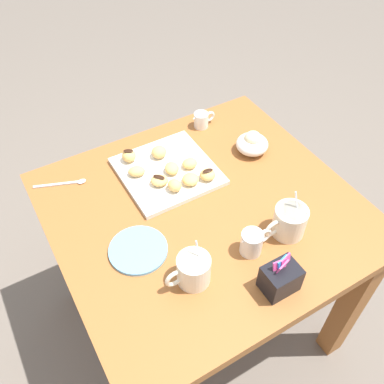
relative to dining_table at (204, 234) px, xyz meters
name	(u,v)px	position (x,y,z in m)	size (l,w,h in m)	color
ground_plane	(201,317)	(0.00, 0.00, -0.58)	(8.00, 8.00, 0.00)	#665B51
dining_table	(204,234)	(0.00, 0.00, 0.00)	(0.89, 0.84, 0.71)	#935628
pastry_plate_square	(167,171)	(0.03, -0.19, 0.14)	(0.29, 0.29, 0.02)	silver
coffee_mug_cream_left	(289,221)	(-0.15, 0.20, 0.18)	(0.13, 0.09, 0.14)	silver
coffee_mug_cream_right	(193,270)	(0.16, 0.20, 0.18)	(0.12, 0.09, 0.13)	silver
cream_pitcher_white	(252,242)	(-0.03, 0.20, 0.18)	(0.10, 0.06, 0.07)	silver
sugar_caddy	(280,278)	(-0.02, 0.33, 0.18)	(0.09, 0.07, 0.11)	black
ice_cream_bowl	(252,143)	(-0.27, -0.14, 0.17)	(0.11, 0.11, 0.08)	silver
chocolate_sauce_pitcher	(201,119)	(-0.19, -0.34, 0.17)	(0.09, 0.05, 0.06)	silver
saucer_sky_left	(138,250)	(0.24, 0.05, 0.14)	(0.16, 0.16, 0.01)	#66A8DB
loose_spoon_near_saucer	(66,183)	(0.33, -0.30, 0.14)	(0.16, 0.07, 0.01)	silver
beignet_0	(175,185)	(0.05, -0.09, 0.17)	(0.05, 0.04, 0.04)	#E5B260
beignet_1	(159,152)	(0.02, -0.26, 0.17)	(0.05, 0.05, 0.04)	#E5B260
beignet_2	(159,180)	(0.08, -0.14, 0.17)	(0.05, 0.05, 0.03)	#E5B260
chocolate_drizzle_2	(159,177)	(0.08, -0.14, 0.18)	(0.04, 0.02, 0.01)	black
beignet_3	(172,168)	(0.02, -0.17, 0.17)	(0.05, 0.05, 0.03)	#E5B260
beignet_4	(208,175)	(-0.06, -0.09, 0.17)	(0.05, 0.05, 0.03)	#E5B260
chocolate_drizzle_4	(208,171)	(-0.06, -0.09, 0.18)	(0.03, 0.02, 0.01)	black
beignet_5	(137,171)	(0.12, -0.21, 0.17)	(0.04, 0.05, 0.03)	#E5B260
beignet_6	(190,163)	(-0.04, -0.16, 0.17)	(0.04, 0.05, 0.03)	#E5B260
beignet_7	(129,156)	(0.11, -0.29, 0.17)	(0.05, 0.05, 0.04)	#E5B260
chocolate_drizzle_7	(128,151)	(0.11, -0.29, 0.19)	(0.03, 0.02, 0.01)	black
beignet_8	(191,179)	(-0.01, -0.10, 0.17)	(0.05, 0.05, 0.03)	#E5B260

